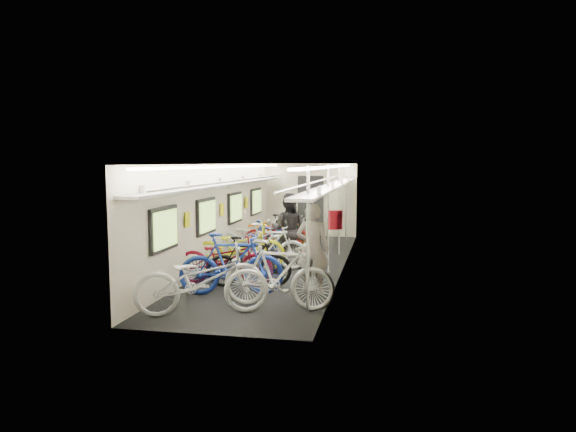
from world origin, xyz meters
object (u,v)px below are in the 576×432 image
at_px(bicycle_0, 202,280).
at_px(passenger_mid, 289,230).
at_px(bicycle_1, 232,264).
at_px(passenger_near, 313,248).
at_px(backpack, 335,220).

bearing_deg(bicycle_0, passenger_mid, -30.92).
bearing_deg(bicycle_0, bicycle_1, -25.79).
bearing_deg(bicycle_1, bicycle_0, 161.39).
bearing_deg(passenger_mid, bicycle_1, 84.35).
xyz_separation_m(bicycle_1, passenger_mid, (0.56, 2.67, 0.29)).
relative_size(bicycle_0, passenger_mid, 1.24).
distance_m(bicycle_1, passenger_near, 1.53).
bearing_deg(backpack, passenger_near, -131.54).
height_order(bicycle_1, backpack, backpack).
bearing_deg(bicycle_0, passenger_near, -63.69).
bearing_deg(passenger_near, backpack, -107.45).
relative_size(bicycle_0, passenger_near, 1.27).
xyz_separation_m(bicycle_1, passenger_near, (1.45, 0.42, 0.27)).
bearing_deg(bicycle_1, passenger_near, -88.32).
height_order(passenger_near, backpack, passenger_near).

